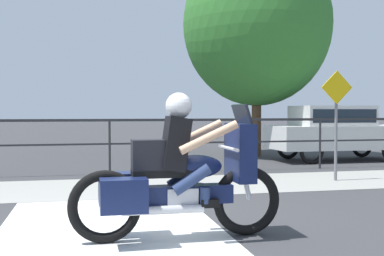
# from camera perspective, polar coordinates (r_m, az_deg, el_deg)

# --- Properties ---
(ground_plane) EXTENTS (120.00, 120.00, 0.00)m
(ground_plane) POSITION_cam_1_polar(r_m,az_deg,el_deg) (5.69, -6.91, -12.32)
(ground_plane) COLOR #38383A
(sidewalk_band) EXTENTS (44.00, 2.40, 0.01)m
(sidewalk_band) POSITION_cam_1_polar(r_m,az_deg,el_deg) (9.02, -9.09, -6.97)
(sidewalk_band) COLOR #99968E
(sidewalk_band) RESTS_ON ground
(crosswalk_band) EXTENTS (2.60, 6.00, 0.01)m
(crosswalk_band) POSITION_cam_1_polar(r_m,az_deg,el_deg) (5.48, -9.36, -12.86)
(crosswalk_band) COLOR silver
(crosswalk_band) RESTS_ON ground
(fence_railing) EXTENTS (36.00, 0.05, 1.24)m
(fence_railing) POSITION_cam_1_polar(r_m,az_deg,el_deg) (10.82, -9.75, -0.33)
(fence_railing) COLOR #232326
(fence_railing) RESTS_ON ground
(motorcycle) EXTENTS (2.37, 0.76, 1.61)m
(motorcycle) POSITION_cam_1_polar(r_m,az_deg,el_deg) (5.29, -1.61, -5.56)
(motorcycle) COLOR black
(motorcycle) RESTS_ON ground
(parked_car) EXTENTS (3.93, 1.65, 1.56)m
(parked_car) POSITION_cam_1_polar(r_m,az_deg,el_deg) (14.28, 16.72, -0.15)
(parked_car) COLOR silver
(parked_car) RESTS_ON ground
(street_sign) EXTENTS (0.67, 0.06, 2.22)m
(street_sign) POSITION_cam_1_polar(r_m,az_deg,el_deg) (10.09, 16.74, 1.79)
(street_sign) COLOR slate
(street_sign) RESTS_ON ground
(tree_behind_sign) EXTENTS (4.59, 4.59, 6.63)m
(tree_behind_sign) POSITION_cam_1_polar(r_m,az_deg,el_deg) (15.43, 7.69, 12.02)
(tree_behind_sign) COLOR brown
(tree_behind_sign) RESTS_ON ground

